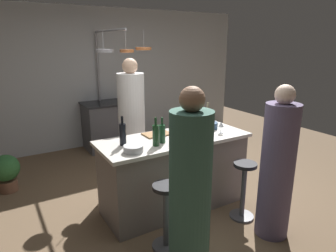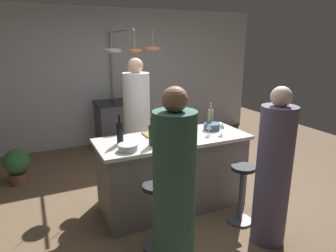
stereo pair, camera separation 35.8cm
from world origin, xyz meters
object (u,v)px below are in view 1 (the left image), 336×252
object	(u,v)px
bar_stool_right	(244,188)
potted_plant	(6,171)
guest_left	(190,194)
pepper_mill	(190,124)
wine_bottle_white	(207,117)
stove_range	(106,126)
guest_right	(277,169)
wine_bottle_rose	(177,123)
wine_bottle_green	(162,133)
bar_stool_left	(166,213)
mixing_bowl_blue	(210,125)
chef	(132,126)
cutting_board	(157,134)
wine_bottle_red	(156,135)
wine_glass_by_chef	(209,126)
mixing_bowl_steel	(133,149)
wine_bottle_dark	(123,134)
wine_glass_near_right_guest	(221,125)

from	to	relation	value
bar_stool_right	potted_plant	bearing A→B (deg)	137.46
bar_stool_right	guest_left	world-z (taller)	guest_left
pepper_mill	wine_bottle_white	bearing A→B (deg)	19.43
stove_range	guest_right	world-z (taller)	guest_right
pepper_mill	wine_bottle_rose	distance (m)	0.16
wine_bottle_white	wine_bottle_green	world-z (taller)	wine_bottle_white
bar_stool_left	mixing_bowl_blue	xyz separation A→B (m)	(1.07, 0.70, 0.57)
chef	guest_left	distance (m)	2.02
cutting_board	wine_bottle_red	world-z (taller)	wine_bottle_red
potted_plant	wine_glass_by_chef	world-z (taller)	wine_glass_by_chef
wine_bottle_rose	cutting_board	bearing A→B (deg)	171.76
wine_bottle_red	mixing_bowl_steel	size ratio (longest dim) A/B	1.53
bar_stool_right	wine_bottle_dark	world-z (taller)	wine_bottle_dark
wine_bottle_green	wine_bottle_red	xyz separation A→B (m)	(-0.11, -0.05, 0.01)
cutting_board	wine_bottle_white	distance (m)	0.78
wine_bottle_dark	chef	bearing A→B (deg)	60.84
wine_bottle_white	wine_bottle_rose	bearing A→B (deg)	-173.77
potted_plant	wine_glass_near_right_guest	xyz separation A→B (m)	(2.33, -1.64, 0.71)
cutting_board	wine_bottle_white	world-z (taller)	wine_bottle_white
chef	mixing_bowl_blue	bearing A→B (deg)	-51.88
wine_bottle_white	mixing_bowl_steel	world-z (taller)	wine_bottle_white
bar_stool_left	wine_bottle_green	bearing A→B (deg)	63.50
cutting_board	guest_left	bearing A→B (deg)	-106.29
guest_right	mixing_bowl_steel	bearing A→B (deg)	146.44
bar_stool_right	wine_bottle_white	distance (m)	1.05
guest_right	bar_stool_left	world-z (taller)	guest_right
wine_bottle_rose	mixing_bowl_steel	distance (m)	0.83
guest_right	wine_bottle_rose	world-z (taller)	guest_right
guest_left	wine_bottle_dark	distance (m)	1.10
wine_bottle_red	wine_bottle_rose	bearing A→B (deg)	33.06
cutting_board	stove_range	bearing A→B (deg)	86.69
bar_stool_left	stove_range	bearing A→B (deg)	81.06
cutting_board	wine_bottle_rose	world-z (taller)	wine_bottle_rose
bar_stool_left	wine_bottle_green	size ratio (longest dim) A/B	2.37
stove_range	guest_right	xyz separation A→B (m)	(0.60, -3.45, 0.29)
bar_stool_left	potted_plant	bearing A→B (deg)	121.06
wine_bottle_green	wine_bottle_rose	bearing A→B (deg)	35.05
mixing_bowl_steel	pepper_mill	bearing A→B (deg)	17.02
wine_bottle_rose	wine_glass_near_right_guest	bearing A→B (deg)	-34.77
mixing_bowl_steel	wine_bottle_white	bearing A→B (deg)	17.75
cutting_board	wine_bottle_dark	world-z (taller)	wine_bottle_dark
stove_range	wine_glass_near_right_guest	world-z (taller)	wine_glass_near_right_guest
bar_stool_left	potted_plant	distance (m)	2.46
stove_range	wine_bottle_dark	bearing A→B (deg)	-104.60
wine_bottle_red	wine_glass_near_right_guest	bearing A→B (deg)	-0.49
pepper_mill	wine_glass_by_chef	xyz separation A→B (m)	(0.15, -0.18, 0.00)
mixing_bowl_blue	guest_right	bearing A→B (deg)	-89.17
wine_bottle_green	wine_bottle_dark	bearing A→B (deg)	159.94
stove_range	potted_plant	bearing A→B (deg)	-151.27
wine_bottle_red	guest_left	bearing A→B (deg)	-100.09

